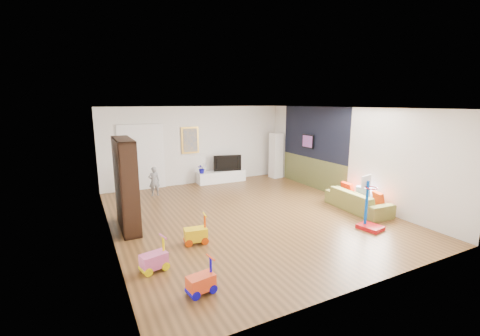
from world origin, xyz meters
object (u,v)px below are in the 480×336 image
bookshelf (126,185)px  basketball_hoop (372,203)px  sofa (358,201)px  media_console (221,176)px

bookshelf → basketball_hoop: 5.54m
bookshelf → basketball_hoop: size_ratio=1.68×
bookshelf → sofa: (5.63, -1.48, -0.76)m
bookshelf → sofa: size_ratio=1.12×
bookshelf → sofa: 5.87m
media_console → basketball_hoop: basketball_hoop is taller
basketball_hoop → bookshelf: bearing=141.2°
sofa → basketball_hoop: (-0.74, -1.09, 0.35)m
bookshelf → media_console: bearing=40.1°
sofa → media_console: bearing=27.4°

